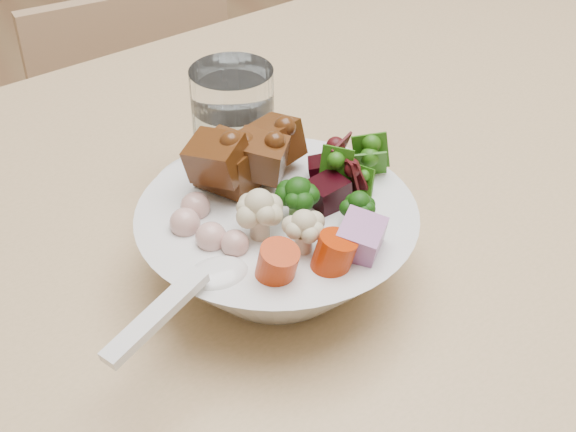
{
  "coord_description": "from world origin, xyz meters",
  "views": [
    {
      "loc": [
        -0.61,
        -0.64,
        1.31
      ],
      "look_at": [
        -0.35,
        -0.18,
        0.9
      ],
      "focal_mm": 50.0,
      "sensor_mm": 36.0,
      "label": 1
    }
  ],
  "objects_px": {
    "chair_far": "(164,194)",
    "side_bowl": "(227,206)",
    "dining_table": "(457,258)",
    "water_glass": "(234,138)",
    "food_bowl": "(278,238)"
  },
  "relations": [
    {
      "from": "chair_far",
      "to": "side_bowl",
      "type": "height_order",
      "value": "side_bowl"
    },
    {
      "from": "chair_far",
      "to": "side_bowl",
      "type": "xyz_separation_m",
      "value": [
        -0.14,
        -0.6,
        0.41
      ]
    },
    {
      "from": "water_glass",
      "to": "side_bowl",
      "type": "distance_m",
      "value": 0.07
    },
    {
      "from": "chair_far",
      "to": "food_bowl",
      "type": "relative_size",
      "value": 3.34
    },
    {
      "from": "chair_far",
      "to": "food_bowl",
      "type": "bearing_deg",
      "value": -99.56
    },
    {
      "from": "chair_far",
      "to": "side_bowl",
      "type": "bearing_deg",
      "value": -101.87
    },
    {
      "from": "food_bowl",
      "to": "water_glass",
      "type": "height_order",
      "value": "water_glass"
    },
    {
      "from": "dining_table",
      "to": "chair_far",
      "type": "bearing_deg",
      "value": 90.1
    },
    {
      "from": "side_bowl",
      "to": "dining_table",
      "type": "bearing_deg",
      "value": -16.78
    },
    {
      "from": "food_bowl",
      "to": "side_bowl",
      "type": "relative_size",
      "value": 1.75
    },
    {
      "from": "dining_table",
      "to": "chair_far",
      "type": "xyz_separation_m",
      "value": [
        -0.09,
        0.67,
        -0.31
      ]
    },
    {
      "from": "water_glass",
      "to": "side_bowl",
      "type": "relative_size",
      "value": 0.99
    },
    {
      "from": "chair_far",
      "to": "water_glass",
      "type": "relative_size",
      "value": 5.9
    },
    {
      "from": "water_glass",
      "to": "dining_table",
      "type": "bearing_deg",
      "value": -30.54
    },
    {
      "from": "water_glass",
      "to": "side_bowl",
      "type": "height_order",
      "value": "water_glass"
    }
  ]
}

